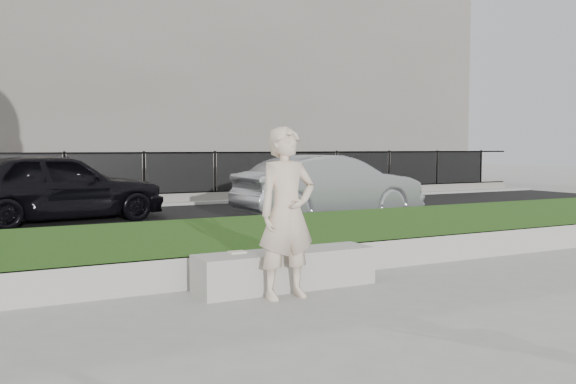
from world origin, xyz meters
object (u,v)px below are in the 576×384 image
man (287,213)px  car_silver (329,187)px  car_dark (57,187)px  stone_bench (286,270)px  book (237,252)px

man → car_silver: man is taller
car_dark → car_silver: 6.25m
stone_bench → book: bearing=169.1°
man → car_dark: bearing=96.0°
stone_bench → car_silver: size_ratio=0.50×
stone_bench → man: (-0.23, -0.45, 0.75)m
book → stone_bench: bearing=-11.0°
man → book: (-0.37, 0.57, -0.51)m
book → car_dark: (-0.83, 8.17, 0.37)m
stone_bench → man: bearing=-116.6°
man → car_dark: (-1.20, 8.74, -0.14)m
car_silver → man: bearing=143.4°
car_dark → book: bearing=177.9°
stone_bench → car_dark: (-1.43, 8.28, 0.61)m
stone_bench → man: 0.91m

